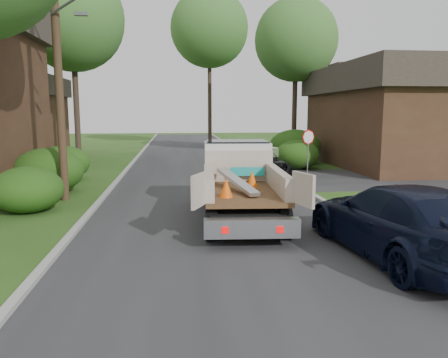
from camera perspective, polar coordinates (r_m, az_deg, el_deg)
name	(u,v)px	position (r m, az deg, el deg)	size (l,w,h in m)	color
ground	(223,230)	(12.40, -0.17, -6.72)	(120.00, 120.00, 0.00)	#294B15
road	(202,178)	(22.17, -2.94, 0.13)	(8.00, 90.00, 0.02)	#28282B
side_street	(435,177)	(24.97, 25.89, 0.23)	(16.00, 7.00, 0.02)	#28282B
curb_left	(119,178)	(22.30, -13.52, 0.10)	(0.20, 90.00, 0.12)	#9E9E99
curb_right	(281,176)	(22.77, 7.41, 0.44)	(0.20, 90.00, 0.12)	#9E9E99
stop_sign	(308,144)	(21.92, 10.92, 4.55)	(0.71, 0.32, 2.48)	slate
utility_pole	(58,60)	(17.48, -20.86, 14.30)	(2.42, 1.25, 10.00)	#382619
house_left_far	(8,116)	(36.02, -26.39, 7.39)	(7.56, 7.56, 6.00)	#3D2419
house_right	(407,115)	(29.56, 22.78, 7.75)	(9.72, 12.96, 6.20)	#3D2419
hedge_left_a	(27,190)	(15.88, -24.29, -1.26)	(2.34, 2.34, 1.53)	#18420F
hedge_left_b	(48,171)	(19.26, -22.00, 1.01)	(2.86, 2.86, 1.87)	#18420F
hedge_left_c	(62,163)	(22.70, -20.37, 1.95)	(2.60, 2.60, 1.70)	#18420F
hedge_right_a	(297,155)	(25.99, 9.53, 3.16)	(2.60, 2.60, 1.70)	#18420F
hedge_right_b	(295,146)	(29.03, 9.27, 4.24)	(3.38, 3.38, 2.21)	#18420F
tree_left_far	(72,19)	(30.09, -19.23, 19.11)	(6.40, 6.40, 12.20)	#2D2119
tree_right_far	(296,40)	(33.48, 9.40, 17.47)	(6.00, 6.00, 11.50)	#2D2119
tree_center_far	(209,29)	(42.71, -1.92, 19.04)	(7.20, 7.20, 14.60)	#2D2119
flatbed_truck	(239,176)	(14.14, 1.98, 0.44)	(2.94, 6.30, 2.33)	black
black_pickup	(257,164)	(21.65, 4.39, 1.93)	(2.51, 5.45, 1.52)	black
navy_suv	(401,221)	(10.77, 22.13, -5.08)	(2.39, 5.87, 1.70)	black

